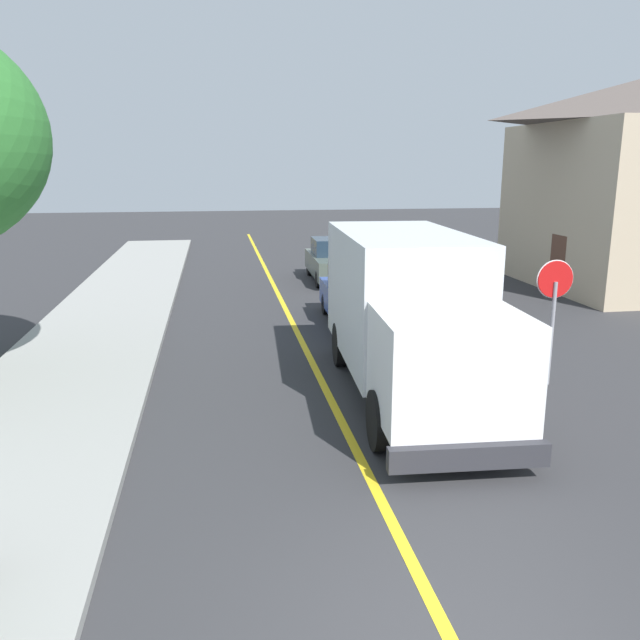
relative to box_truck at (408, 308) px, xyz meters
name	(u,v)px	position (x,y,z in m)	size (l,w,h in m)	color
centre_line_yellow	(309,355)	(-1.57, 2.92, -1.76)	(0.16, 56.00, 0.01)	gold
box_truck	(408,308)	(0.00, 0.00, 0.00)	(2.77, 7.30, 3.20)	silver
parked_car_near	(360,297)	(0.34, 5.85, -0.97)	(1.95, 4.46, 1.67)	#2D4793
parked_car_mid	(334,261)	(0.89, 12.97, -0.97)	(1.89, 4.44, 1.67)	#4C564C
parked_van_across	(445,282)	(3.62, 7.76, -0.97)	(2.01, 4.48, 1.67)	#B7B7BC
stop_sign	(554,298)	(3.12, 0.05, 0.09)	(0.80, 0.10, 2.65)	gray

